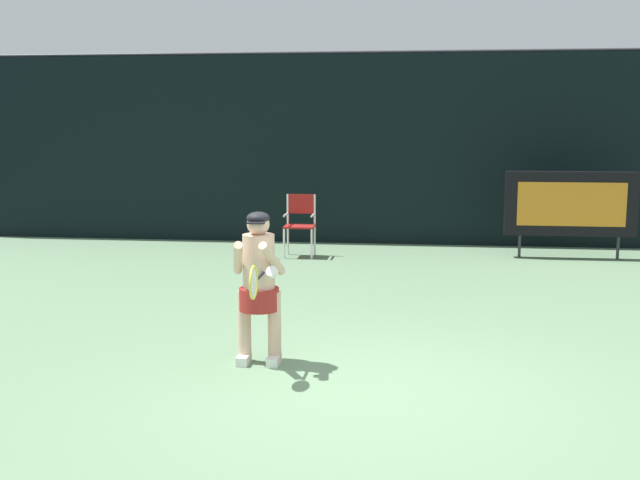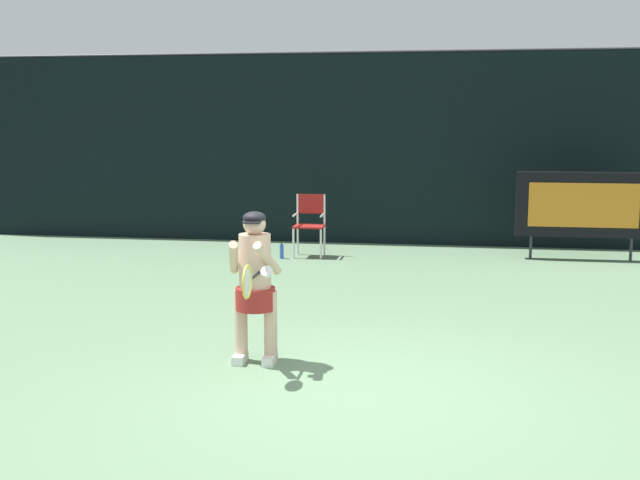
% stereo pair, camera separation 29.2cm
% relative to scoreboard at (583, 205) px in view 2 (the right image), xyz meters
% --- Properties ---
extents(ground, '(18.00, 22.00, 0.03)m').
position_rel_scoreboard_xyz_m(ground, '(-3.00, -7.40, -0.96)').
color(ground, slate).
extents(backdrop_screen, '(18.00, 0.12, 3.66)m').
position_rel_scoreboard_xyz_m(backdrop_screen, '(-3.00, 1.28, 0.86)').
color(backdrop_screen, black).
rests_on(backdrop_screen, ground).
extents(scoreboard, '(2.20, 0.21, 1.50)m').
position_rel_scoreboard_xyz_m(scoreboard, '(0.00, 0.00, 0.00)').
color(scoreboard, black).
rests_on(scoreboard, ground).
extents(umpire_chair, '(0.52, 0.44, 1.08)m').
position_rel_scoreboard_xyz_m(umpire_chair, '(-4.63, -0.35, -0.33)').
color(umpire_chair, white).
rests_on(umpire_chair, ground).
extents(water_bottle, '(0.07, 0.07, 0.27)m').
position_rel_scoreboard_xyz_m(water_bottle, '(-5.07, -0.69, -0.82)').
color(water_bottle, blue).
rests_on(water_bottle, ground).
extents(tennis_player, '(0.53, 0.60, 1.50)m').
position_rel_scoreboard_xyz_m(tennis_player, '(-4.12, -6.46, -0.12)').
color(tennis_player, white).
rests_on(tennis_player, ground).
extents(tennis_racket, '(0.03, 0.60, 0.31)m').
position_rel_scoreboard_xyz_m(tennis_racket, '(-4.05, -7.00, -0.02)').
color(tennis_racket, black).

